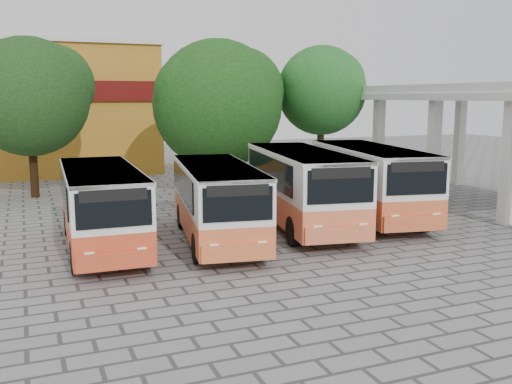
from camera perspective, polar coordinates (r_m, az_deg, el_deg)
name	(u,v)px	position (r m, az deg, el deg)	size (l,w,h in m)	color
ground	(355,258)	(17.80, 9.89, -6.48)	(90.00, 90.00, 0.00)	slate
bus_far_left	(101,203)	(18.84, -15.20, -1.04)	(2.45, 7.35, 2.62)	#D9441F
bus_centre_left	(217,198)	(19.11, -3.92, -0.59)	(3.33, 7.56, 2.62)	orange
bus_centre_right	(302,184)	(21.29, 4.63, 0.85)	(3.71, 8.31, 2.88)	#E96B3F
bus_far_right	(370,178)	(23.23, 11.29, 1.43)	(3.86, 8.34, 2.88)	#DA5C2F
tree_left	(30,93)	(29.57, -21.63, 9.21)	(5.95, 5.67, 7.69)	black
tree_middle	(219,100)	(28.74, -3.72, 9.15)	(6.76, 6.43, 7.69)	#3B2B16
tree_right	(322,88)	(31.42, 6.64, 10.33)	(5.03, 4.79, 7.58)	#4B3920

